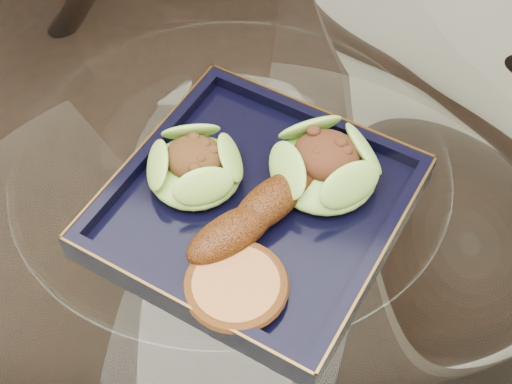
# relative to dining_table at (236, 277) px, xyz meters

# --- Properties ---
(dining_table) EXTENTS (1.13, 1.13, 0.77)m
(dining_table) POSITION_rel_dining_table_xyz_m (0.00, 0.00, 0.00)
(dining_table) COLOR white
(dining_table) RESTS_ON ground
(dining_chair) EXTENTS (0.59, 0.59, 1.08)m
(dining_chair) POSITION_rel_dining_table_xyz_m (-0.23, 0.31, 0.01)
(dining_chair) COLOR black
(dining_chair) RESTS_ON ground
(navy_plate) EXTENTS (0.33, 0.33, 0.02)m
(navy_plate) POSITION_rel_dining_table_xyz_m (0.03, -0.02, 0.17)
(navy_plate) COLOR black
(navy_plate) RESTS_ON dining_table
(lettuce_wrap_left) EXTENTS (0.10, 0.10, 0.03)m
(lettuce_wrap_left) POSITION_rel_dining_table_xyz_m (-0.04, -0.00, 0.20)
(lettuce_wrap_left) COLOR #79AE32
(lettuce_wrap_left) RESTS_ON navy_plate
(lettuce_wrap_right) EXTENTS (0.13, 0.13, 0.04)m
(lettuce_wrap_right) POSITION_rel_dining_table_xyz_m (0.09, 0.03, 0.20)
(lettuce_wrap_right) COLOR #5E922A
(lettuce_wrap_right) RESTS_ON navy_plate
(roasted_plantain) EXTENTS (0.13, 0.19, 0.04)m
(roasted_plantain) POSITION_rel_dining_table_xyz_m (0.05, -0.02, 0.20)
(roasted_plantain) COLOR #592809
(roasted_plantain) RESTS_ON navy_plate
(crumb_patty) EXTENTS (0.09, 0.09, 0.02)m
(crumb_patty) POSITION_rel_dining_table_xyz_m (0.04, -0.12, 0.19)
(crumb_patty) COLOR #A76737
(crumb_patty) RESTS_ON navy_plate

